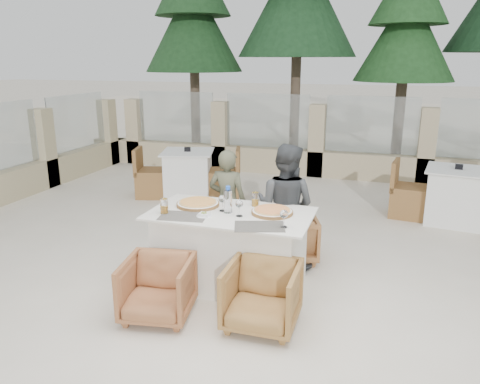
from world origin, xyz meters
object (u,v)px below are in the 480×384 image
(dining_table, at_px, (231,249))
(armchair_near_left, at_px, (158,288))
(wine_glass_corner, at_px, (284,218))
(beer_glass_right, at_px, (255,199))
(armchair_near_right, at_px, (262,296))
(diner_right, at_px, (285,206))
(wine_glass_centre, at_px, (222,202))
(bg_table_a, at_px, (188,174))
(pizza_left, at_px, (198,203))
(beer_glass_left, at_px, (164,206))
(armchair_far_left, at_px, (229,233))
(bg_table_b, at_px, (455,196))
(olive_dish, at_px, (204,214))
(wine_glass_near, at_px, (239,207))
(water_bottle, at_px, (228,199))
(pizza_right, at_px, (272,211))
(armchair_far_right, at_px, (291,237))
(diner_left, at_px, (228,202))

(dining_table, height_order, armchair_near_left, dining_table)
(wine_glass_corner, bearing_deg, beer_glass_right, 128.47)
(armchair_near_right, bearing_deg, diner_right, 93.26)
(wine_glass_corner, xyz_separation_m, diner_right, (-0.18, 0.86, -0.17))
(wine_glass_centre, bearing_deg, bg_table_a, 120.43)
(pizza_left, relative_size, beer_glass_left, 2.95)
(diner_right, bearing_deg, pizza_left, 42.47)
(armchair_far_left, xyz_separation_m, bg_table_b, (2.62, 2.07, 0.12))
(pizza_left, distance_m, olive_dish, 0.36)
(wine_glass_near, relative_size, beer_glass_right, 1.27)
(water_bottle, xyz_separation_m, bg_table_b, (2.39, 2.76, -0.52))
(water_bottle, relative_size, wine_glass_corner, 1.47)
(dining_table, height_order, water_bottle, water_bottle)
(pizza_right, xyz_separation_m, wine_glass_centre, (-0.49, -0.07, 0.07))
(pizza_right, distance_m, beer_glass_left, 1.06)
(wine_glass_centre, distance_m, bg_table_b, 3.71)
(diner_right, height_order, bg_table_b, diner_right)
(armchair_far_right, height_order, diner_left, diner_left)
(wine_glass_corner, bearing_deg, beer_glass_left, 178.82)
(wine_glass_near, distance_m, bg_table_a, 3.43)
(wine_glass_corner, xyz_separation_m, bg_table_b, (1.78, 3.00, -0.48))
(armchair_near_right, distance_m, bg_table_a, 4.10)
(armchair_far_left, bearing_deg, wine_glass_corner, 137.89)
(olive_dish, xyz_separation_m, armchair_far_right, (0.66, 0.99, -0.53))
(beer_glass_right, relative_size, armchair_far_right, 0.25)
(wine_glass_near, bearing_deg, water_bottle, 152.25)
(diner_right, distance_m, bg_table_b, 2.92)
(dining_table, xyz_separation_m, olive_dish, (-0.20, -0.19, 0.41))
(olive_dish, height_order, diner_left, diner_left)
(wine_glass_centre, bearing_deg, armchair_near_right, -48.48)
(water_bottle, distance_m, armchair_far_left, 0.97)
(pizza_right, bearing_deg, armchair_near_right, -81.50)
(water_bottle, relative_size, olive_dish, 2.46)
(bg_table_a, relative_size, bg_table_b, 1.00)
(armchair_far_right, bearing_deg, bg_table_b, -154.14)
(armchair_far_left, xyz_separation_m, bg_table_a, (-1.46, 2.09, 0.12))
(wine_glass_near, relative_size, diner_left, 0.15)
(water_bottle, xyz_separation_m, diner_right, (0.44, 0.61, -0.21))
(wine_glass_centre, bearing_deg, pizza_left, 164.04)
(water_bottle, height_order, wine_glass_centre, water_bottle)
(bg_table_a, bearing_deg, pizza_left, -80.07)
(olive_dish, height_order, bg_table_a, olive_dish)
(wine_glass_centre, relative_size, bg_table_b, 0.11)
(bg_table_b, bearing_deg, dining_table, -123.34)
(wine_glass_near, bearing_deg, armchair_far_left, 115.83)
(pizza_right, relative_size, olive_dish, 3.71)
(beer_glass_left, height_order, armchair_far_left, beer_glass_left)
(water_bottle, bearing_deg, pizza_right, 13.53)
(armchair_near_right, height_order, bg_table_b, bg_table_b)
(armchair_near_right, bearing_deg, beer_glass_right, 108.86)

